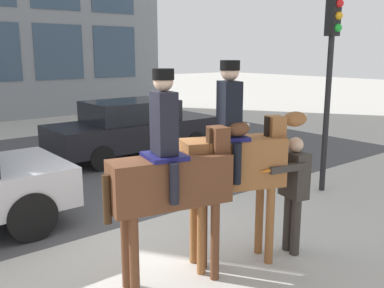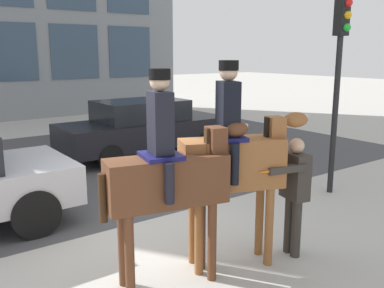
% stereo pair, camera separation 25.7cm
% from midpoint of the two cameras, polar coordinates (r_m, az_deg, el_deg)
% --- Properties ---
extents(ground_plane, '(80.00, 80.00, 0.00)m').
position_cam_midpoint_polar(ground_plane, '(6.69, -7.45, -12.03)').
color(ground_plane, '#B2AFA8').
extents(road_surface, '(18.14, 8.50, 0.01)m').
position_cam_midpoint_polar(road_surface, '(10.82, -20.72, -3.25)').
color(road_surface, '#444447').
rests_on(road_surface, ground_plane).
extents(mounted_horse_lead, '(1.82, 0.74, 2.55)m').
position_cam_midpoint_polar(mounted_horse_lead, '(4.93, -4.06, -4.21)').
color(mounted_horse_lead, '#59331E').
rests_on(mounted_horse_lead, ground_plane).
extents(mounted_horse_companion, '(1.67, 0.91, 2.63)m').
position_cam_midpoint_polar(mounted_horse_companion, '(5.39, 4.45, -1.96)').
color(mounted_horse_companion, brown).
rests_on(mounted_horse_companion, ground_plane).
extents(pedestrian_bystander, '(0.89, 0.44, 1.63)m').
position_cam_midpoint_polar(pedestrian_bystander, '(5.91, 12.14, -5.57)').
color(pedestrian_bystander, '#332D28').
rests_on(pedestrian_bystander, ground_plane).
extents(street_car_far_lane, '(4.54, 1.82, 1.50)m').
position_cam_midpoint_polar(street_car_far_lane, '(11.49, -8.43, 2.18)').
color(street_car_far_lane, black).
rests_on(street_car_far_lane, ground_plane).
extents(traffic_light, '(0.24, 0.29, 3.74)m').
position_cam_midpoint_polar(traffic_light, '(8.62, 17.19, 10.28)').
color(traffic_light, black).
rests_on(traffic_light, ground_plane).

